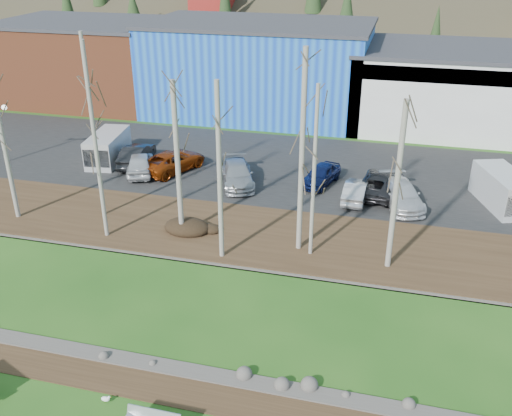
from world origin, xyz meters
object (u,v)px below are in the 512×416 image
(car_6, at_px, (380,183))
(van_white, at_px, (504,191))
(seagull, at_px, (106,399))
(car_0, at_px, (140,163))
(car_5, at_px, (356,191))
(car_2, at_px, (173,161))
(car_3, at_px, (237,174))
(van_grey, at_px, (107,148))
(car_4, at_px, (321,175))
(car_1, at_px, (137,155))
(car_7, at_px, (401,194))

(car_6, xyz_separation_m, van_white, (7.51, -0.13, 0.35))
(seagull, xyz_separation_m, car_0, (-8.06, 20.42, 0.74))
(car_5, xyz_separation_m, car_6, (1.39, 1.47, 0.08))
(car_2, distance_m, van_white, 22.04)
(car_2, height_order, car_3, car_2)
(car_0, xyz_separation_m, car_3, (7.18, -0.15, -0.04))
(car_2, height_order, van_white, van_white)
(car_5, bearing_deg, van_grey, -4.44)
(car_2, bearing_deg, van_grey, 18.74)
(car_3, distance_m, car_4, 5.63)
(car_0, bearing_deg, car_5, 155.26)
(car_1, relative_size, car_3, 0.93)
(car_0, height_order, car_6, car_0)
(car_7, bearing_deg, car_0, 159.92)
(car_6, xyz_separation_m, car_7, (1.40, -1.47, 0.00))
(van_white, bearing_deg, car_1, 158.97)
(car_2, relative_size, car_4, 1.30)
(car_3, height_order, car_5, car_3)
(car_7, relative_size, van_grey, 1.00)
(car_6, bearing_deg, van_grey, 7.47)
(car_7, bearing_deg, car_1, 155.63)
(car_1, bearing_deg, seagull, 105.32)
(car_0, height_order, van_grey, van_grey)
(car_1, bearing_deg, car_3, 161.72)
(seagull, bearing_deg, car_4, 66.22)
(seagull, bearing_deg, car_5, 58.23)
(seagull, bearing_deg, car_1, 100.52)
(car_0, xyz_separation_m, car_7, (17.96, -0.76, -0.03))
(car_7, relative_size, van_white, 0.94)
(car_2, xyz_separation_m, van_white, (22.04, -0.46, 0.35))
(seagull, xyz_separation_m, car_5, (7.11, 19.66, 0.62))
(car_4, xyz_separation_m, car_6, (3.94, -0.55, 0.04))
(car_3, relative_size, van_white, 0.93)
(car_2, bearing_deg, car_7, -163.27)
(car_0, distance_m, car_7, 17.98)
(car_6, distance_m, car_7, 2.03)
(car_3, height_order, car_7, car_7)
(car_5, bearing_deg, car_6, -131.05)
(car_5, height_order, car_7, car_7)
(car_7, bearing_deg, car_3, 159.09)
(car_3, bearing_deg, car_7, -24.89)
(car_3, bearing_deg, seagull, -109.16)
(car_3, xyz_separation_m, car_4, (5.45, 1.41, -0.04))
(car_3, bearing_deg, car_4, -7.15)
(car_3, relative_size, car_6, 0.95)
(car_0, relative_size, car_5, 1.14)
(car_1, distance_m, van_grey, 2.36)
(seagull, distance_m, van_white, 26.43)
(car_3, height_order, van_grey, van_grey)
(car_4, bearing_deg, car_3, -149.65)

